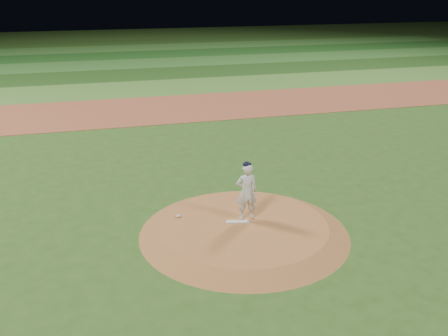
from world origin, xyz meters
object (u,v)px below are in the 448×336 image
Objects in this scene: pitching_rubber at (238,222)px; pitcher_on_mound at (247,191)px; rosin_bag at (178,216)px; pitchers_mound at (244,228)px.

pitcher_on_mound is at bearing 39.46° from pitching_rubber.
rosin_bag is 1.98m from pitcher_on_mound.
pitchers_mound is at bearing -28.82° from rosin_bag.
pitcher_on_mound is at bearing -18.47° from rosin_bag.
pitcher_on_mound is at bearing 63.25° from pitchers_mound.
pitching_rubber is at bearing -26.22° from rosin_bag.
rosin_bag is at bearing 167.05° from pitching_rubber.
pitching_rubber is 1.62m from rosin_bag.
pitchers_mound is 43.62× the size of rosin_bag.
pitcher_on_mound reaches higher than pitchers_mound.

